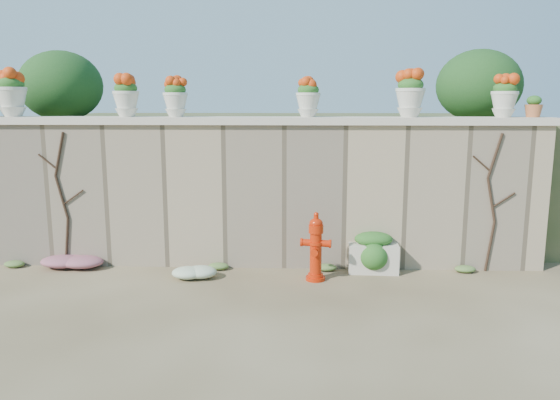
{
  "coord_description": "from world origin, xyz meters",
  "views": [
    {
      "loc": [
        0.62,
        -5.76,
        2.34
      ],
      "look_at": [
        0.36,
        1.4,
        1.01
      ],
      "focal_mm": 35.0,
      "sensor_mm": 36.0,
      "label": 1
    }
  ],
  "objects_px": {
    "fire_hydrant": "(316,247)",
    "planter_box": "(373,253)",
    "urn_pot_0": "(11,93)",
    "terracotta_pot": "(534,108)"
  },
  "relations": [
    {
      "from": "fire_hydrant",
      "to": "planter_box",
      "type": "height_order",
      "value": "fire_hydrant"
    },
    {
      "from": "urn_pot_0",
      "to": "fire_hydrant",
      "type": "bearing_deg",
      "value": -9.26
    },
    {
      "from": "fire_hydrant",
      "to": "terracotta_pot",
      "type": "relative_size",
      "value": 3.22
    },
    {
      "from": "planter_box",
      "to": "urn_pot_0",
      "type": "relative_size",
      "value": 1.05
    },
    {
      "from": "urn_pot_0",
      "to": "terracotta_pot",
      "type": "bearing_deg",
      "value": -0.0
    },
    {
      "from": "planter_box",
      "to": "terracotta_pot",
      "type": "distance_m",
      "value": 2.91
    },
    {
      "from": "fire_hydrant",
      "to": "planter_box",
      "type": "distance_m",
      "value": 0.92
    },
    {
      "from": "fire_hydrant",
      "to": "urn_pot_0",
      "type": "height_order",
      "value": "urn_pot_0"
    },
    {
      "from": "fire_hydrant",
      "to": "urn_pot_0",
      "type": "relative_size",
      "value": 1.38
    },
    {
      "from": "planter_box",
      "to": "urn_pot_0",
      "type": "xyz_separation_m",
      "value": [
        -5.03,
        0.29,
        2.16
      ]
    }
  ]
}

